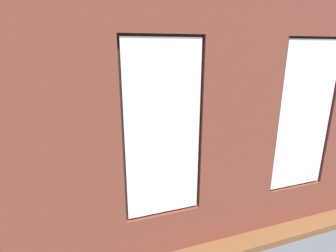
{
  "coord_description": "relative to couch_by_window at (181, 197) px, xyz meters",
  "views": [
    {
      "loc": [
        1.94,
        5.62,
        2.63
      ],
      "look_at": [
        0.14,
        0.4,
        0.98
      ],
      "focal_mm": 28.0,
      "sensor_mm": 36.0,
      "label": 1
    }
  ],
  "objects": [
    {
      "name": "potted_plant_beside_window_right",
      "position": [
        1.76,
        0.1,
        0.37
      ],
      "size": [
        0.78,
        0.68,
        1.28
      ],
      "color": "beige",
      "rests_on": "ground_plane"
    },
    {
      "name": "remote_black",
      "position": [
        -0.17,
        -2.41,
        0.12
      ],
      "size": [
        0.1,
        0.18,
        0.02
      ],
      "primitive_type": "cube",
      "rotation": [
        0.0,
        0.0,
        3.45
      ],
      "color": "black",
      "rests_on": "coffee_table"
    },
    {
      "name": "candle_jar",
      "position": [
        0.08,
        -2.65,
        0.16
      ],
      "size": [
        0.08,
        0.08,
        0.11
      ],
      "primitive_type": "cylinder",
      "color": "#B7333D",
      "rests_on": "coffee_table"
    },
    {
      "name": "ground_plane",
      "position": [
        -0.54,
        -2.18,
        -0.38
      ],
      "size": [
        6.69,
        6.41,
        0.1
      ],
      "primitive_type": "cube",
      "color": "brown"
    },
    {
      "name": "potted_plant_by_left_couch",
      "position": [
        -2.48,
        -3.59,
        0.04
      ],
      "size": [
        0.31,
        0.31,
        0.54
      ],
      "color": "#47423D",
      "rests_on": "ground_plane"
    },
    {
      "name": "potted_plant_near_tv",
      "position": [
        1.61,
        -1.01,
        0.47
      ],
      "size": [
        1.04,
        0.92,
        1.41
      ],
      "color": "#47423D",
      "rests_on": "ground_plane"
    },
    {
      "name": "potted_plant_corner_far_left",
      "position": [
        -3.03,
        0.1,
        0.29
      ],
      "size": [
        0.82,
        0.8,
        1.19
      ],
      "color": "gray",
      "rests_on": "ground_plane"
    },
    {
      "name": "table_plant_small",
      "position": [
        -0.41,
        -2.69,
        0.23
      ],
      "size": [
        0.15,
        0.15,
        0.23
      ],
      "color": "#9E5638",
      "rests_on": "coffee_table"
    },
    {
      "name": "cup_ceramic",
      "position": [
        -0.08,
        -2.54,
        0.16
      ],
      "size": [
        0.09,
        0.09,
        0.11
      ],
      "primitive_type": "cylinder",
      "color": "#33567F",
      "rests_on": "coffee_table"
    },
    {
      "name": "potted_plant_mid_room_small",
      "position": [
        -1.42,
        -3.36,
        0.1
      ],
      "size": [
        0.48,
        0.48,
        0.63
      ],
      "color": "brown",
      "rests_on": "ground_plane"
    },
    {
      "name": "papasan_chair",
      "position": [
        -0.42,
        -3.94,
        0.11
      ],
      "size": [
        1.06,
        1.06,
        0.68
      ],
      "color": "olive",
      "rests_on": "ground_plane"
    },
    {
      "name": "potted_plant_between_couches",
      "position": [
        -1.4,
        -0.05,
        0.57
      ],
      "size": [
        1.03,
        1.0,
        1.42
      ],
      "color": "gray",
      "rests_on": "ground_plane"
    },
    {
      "name": "brick_wall_with_windows",
      "position": [
        -0.54,
        0.65,
        1.44
      ],
      "size": [
        6.09,
        0.3,
        3.56
      ],
      "color": "brown",
      "rests_on": "ground_plane"
    },
    {
      "name": "media_console",
      "position": [
        2.16,
        -2.07,
        -0.06
      ],
      "size": [
        1.21,
        0.42,
        0.54
      ],
      "primitive_type": "cube",
      "color": "black",
      "rests_on": "ground_plane"
    },
    {
      "name": "tv_flatscreen",
      "position": [
        2.16,
        -2.07,
        0.61
      ],
      "size": [
        1.2,
        0.2,
        0.79
      ],
      "color": "black",
      "rests_on": "media_console"
    },
    {
      "name": "white_wall_right",
      "position": [
        2.46,
        -1.98,
        1.45
      ],
      "size": [
        0.1,
        5.41,
        3.56
      ],
      "primitive_type": "cube",
      "color": "white",
      "rests_on": "ground_plane"
    },
    {
      "name": "remote_silver",
      "position": [
        0.29,
        -2.41,
        0.12
      ],
      "size": [
        0.14,
        0.16,
        0.02
      ],
      "primitive_type": "cube",
      "rotation": [
        0.0,
        0.0,
        3.8
      ],
      "color": "#B2B2B7",
      "rests_on": "coffee_table"
    },
    {
      "name": "couch_by_window",
      "position": [
        0.0,
        0.0,
        0.0
      ],
      "size": [
        1.94,
        0.87,
        0.8
      ],
      "color": "black",
      "rests_on": "ground_plane"
    },
    {
      "name": "coffee_table",
      "position": [
        -0.08,
        -2.54,
        0.05
      ],
      "size": [
        1.22,
        0.86,
        0.43
      ],
      "color": "#A87547",
      "rests_on": "ground_plane"
    },
    {
      "name": "couch_left",
      "position": [
        -2.88,
        -2.27,
        0.0
      ],
      "size": [
        1.01,
        1.8,
        0.8
      ],
      "rotation": [
        0.0,
        0.0,
        1.49
      ],
      "color": "black",
      "rests_on": "ground_plane"
    }
  ]
}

